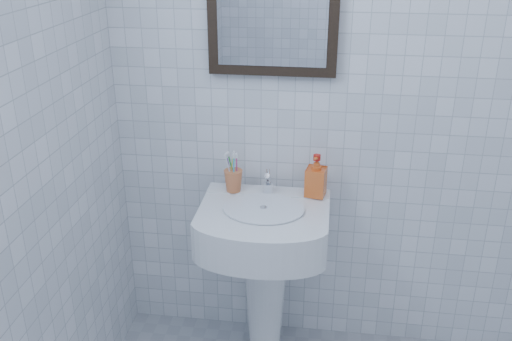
# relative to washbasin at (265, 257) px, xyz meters

# --- Properties ---
(wall_back) EXTENTS (2.20, 0.02, 2.50)m
(wall_back) POSITION_rel_washbasin_xyz_m (0.44, 0.22, 0.73)
(wall_back) COLOR white
(wall_back) RESTS_ON ground
(washbasin) EXTENTS (0.51, 0.37, 0.78)m
(washbasin) POSITION_rel_washbasin_xyz_m (0.00, 0.00, 0.00)
(washbasin) COLOR white
(washbasin) RESTS_ON ground
(faucet) EXTENTS (0.04, 0.10, 0.11)m
(faucet) POSITION_rel_washbasin_xyz_m (0.00, 0.09, 0.29)
(faucet) COLOR silver
(faucet) RESTS_ON washbasin
(toothbrush_cup) EXTENTS (0.10, 0.10, 0.09)m
(toothbrush_cup) POSITION_rel_washbasin_xyz_m (-0.14, 0.09, 0.30)
(toothbrush_cup) COLOR #CC6B3C
(toothbrush_cup) RESTS_ON washbasin
(soap_dispenser) EXTENTS (0.09, 0.09, 0.17)m
(soap_dispenser) POSITION_rel_washbasin_xyz_m (0.19, 0.10, 0.34)
(soap_dispenser) COLOR #E84716
(soap_dispenser) RESTS_ON washbasin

